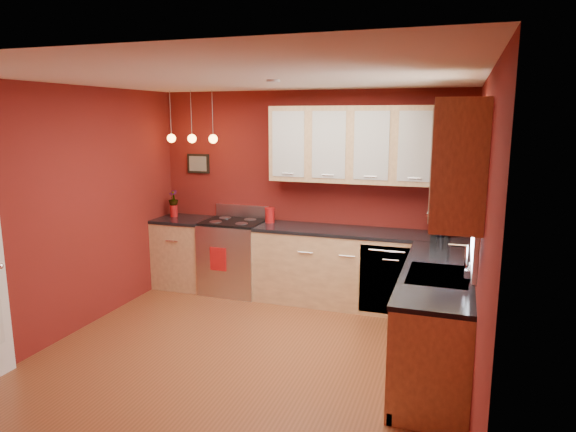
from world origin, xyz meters
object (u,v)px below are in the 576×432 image
(coffee_maker, at_px, (441,224))
(soap_pump, at_px, (469,273))
(red_canister, at_px, (270,215))
(sink, at_px, (438,277))
(gas_range, at_px, (234,256))

(coffee_maker, xyz_separation_m, soap_pump, (0.29, -1.69, -0.05))
(red_canister, xyz_separation_m, coffee_maker, (2.11, -0.07, 0.03))
(sink, bearing_deg, soap_pump, -32.49)
(gas_range, bearing_deg, red_canister, 11.95)
(red_canister, distance_m, coffee_maker, 2.11)
(gas_range, relative_size, soap_pump, 6.55)
(sink, height_order, red_canister, sink)
(coffee_maker, height_order, soap_pump, coffee_maker)
(coffee_maker, relative_size, soap_pump, 1.69)
(red_canister, height_order, coffee_maker, coffee_maker)
(gas_range, relative_size, sink, 1.59)
(soap_pump, bearing_deg, gas_range, 149.98)
(red_canister, relative_size, soap_pump, 1.14)
(sink, distance_m, soap_pump, 0.31)
(soap_pump, bearing_deg, coffee_maker, 99.81)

